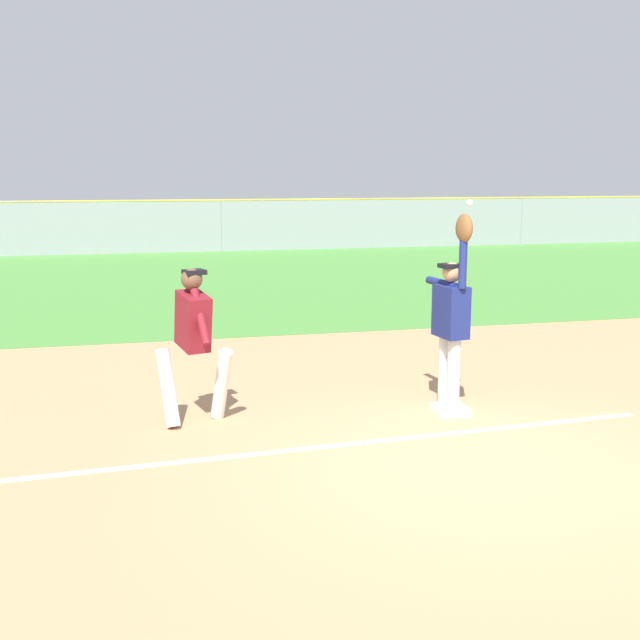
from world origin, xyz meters
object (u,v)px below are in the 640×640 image
at_px(first_base, 450,410).
at_px(baseball, 470,203).
at_px(parked_car_black, 427,224).
at_px(runner, 193,335).
at_px(parked_car_blue, 20,230).
at_px(parked_car_tan, 311,225).
at_px(fielder, 452,314).
at_px(parked_car_silver, 157,227).

distance_m(first_base, baseball, 2.36).
height_order(first_base, parked_car_black, parked_car_black).
height_order(runner, parked_car_blue, runner).
distance_m(baseball, parked_car_tan, 22.51).
bearing_deg(fielder, parked_car_silver, -91.55).
distance_m(parked_car_tan, parked_car_black, 4.84).
distance_m(fielder, parked_car_blue, 23.46).
xyz_separation_m(runner, parked_car_blue, (-4.57, 22.10, -0.32)).
distance_m(runner, baseball, 3.35).
bearing_deg(baseball, parked_car_blue, 108.75).
distance_m(runner, parked_car_tan, 22.80).
distance_m(parked_car_blue, parked_car_silver, 4.94).
height_order(parked_car_silver, parked_car_tan, same).
height_order(parked_car_tan, parked_car_black, same).
xyz_separation_m(first_base, fielder, (0.06, 0.20, 1.08)).
distance_m(fielder, parked_car_tan, 22.28).
relative_size(parked_car_blue, parked_car_black, 1.00).
height_order(fielder, parked_car_tan, fielder).
xyz_separation_m(baseball, parked_car_tan, (3.30, 22.20, -1.72)).
distance_m(first_base, parked_car_black, 23.57).
bearing_deg(parked_car_blue, fielder, -73.12).
bearing_deg(fielder, runner, -10.44).
bearing_deg(baseball, parked_car_black, 69.74).
height_order(runner, baseball, baseball).
xyz_separation_m(first_base, parked_car_tan, (3.46, 22.22, 0.63)).
relative_size(fielder, parked_car_blue, 0.51).
distance_m(baseball, parked_car_silver, 22.69).
bearing_deg(parked_car_silver, fielder, -89.19).
xyz_separation_m(first_base, parked_car_black, (8.29, 22.06, 0.63)).
bearing_deg(first_base, parked_car_blue, 108.38).
bearing_deg(parked_car_silver, runner, -96.72).
bearing_deg(parked_car_black, parked_car_blue, 177.11).
distance_m(parked_car_blue, parked_car_tan, 10.91).
bearing_deg(parked_car_tan, parked_car_blue, 174.36).
xyz_separation_m(fielder, parked_car_tan, (3.39, 22.02, -0.45)).
xyz_separation_m(parked_car_blue, parked_car_black, (15.74, -0.35, 0.00)).
relative_size(fielder, runner, 1.33).
relative_size(runner, parked_car_silver, 0.38).
height_order(baseball, parked_car_silver, baseball).
relative_size(runner, parked_car_black, 0.39).
distance_m(runner, parked_car_blue, 22.57).
xyz_separation_m(runner, baseball, (3.03, -0.30, 1.40)).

